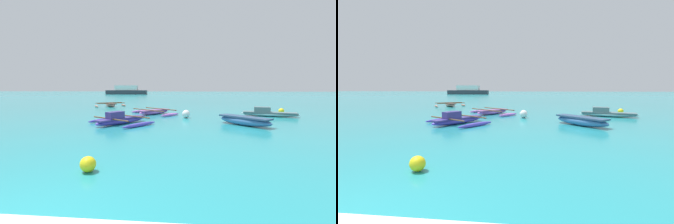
{
  "view_description": "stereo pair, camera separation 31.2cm",
  "coord_description": "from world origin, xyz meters",
  "views": [
    {
      "loc": [
        2.57,
        -1.87,
        1.96
      ],
      "look_at": [
        1.15,
        13.89,
        0.25
      ],
      "focal_mm": 24.0,
      "sensor_mm": 36.0,
      "label": 1
    },
    {
      "loc": [
        2.89,
        -1.84,
        1.96
      ],
      "look_at": [
        1.15,
        13.89,
        0.25
      ],
      "focal_mm": 24.0,
      "sensor_mm": 36.0,
      "label": 2
    }
  ],
  "objects": [
    {
      "name": "moored_boat_2",
      "position": [
        -5.57,
        20.93,
        0.2
      ],
      "size": [
        3.29,
        2.87,
        0.42
      ],
      "rotation": [
        0.0,
        0.0,
        -0.97
      ],
      "color": "#A77B6B",
      "rests_on": "ground_plane"
    },
    {
      "name": "mooring_buoy_0",
      "position": [
        9.66,
        15.87,
        0.2
      ],
      "size": [
        0.4,
        0.4,
        0.4
      ],
      "color": "yellow",
      "rests_on": "ground_plane"
    },
    {
      "name": "moored_boat_0",
      "position": [
        5.51,
        10.07,
        0.26
      ],
      "size": [
        2.6,
        2.72,
        0.47
      ],
      "rotation": [
        0.0,
        0.0,
        -0.82
      ],
      "color": "teal",
      "rests_on": "ground_plane"
    },
    {
      "name": "moored_boat_3",
      "position": [
        8.06,
        14.04,
        0.23
      ],
      "size": [
        3.78,
        1.74,
        0.64
      ],
      "rotation": [
        0.0,
        0.0,
        -0.27
      ],
      "color": "#85B1B9",
      "rests_on": "ground_plane"
    },
    {
      "name": "moored_boat_1",
      "position": [
        -1.09,
        9.92,
        0.23
      ],
      "size": [
        3.8,
        3.59,
        0.7
      ],
      "rotation": [
        0.0,
        0.0,
        0.99
      ],
      "color": "#5542C3",
      "rests_on": "ground_plane"
    },
    {
      "name": "moored_boat_4",
      "position": [
        0.04,
        14.6,
        0.18
      ],
      "size": [
        3.84,
        3.59,
        0.39
      ],
      "rotation": [
        0.0,
        0.0,
        0.88
      ],
      "color": "#C66CDA",
      "rests_on": "ground_plane"
    },
    {
      "name": "mooring_buoy_1",
      "position": [
        0.26,
        3.01,
        0.19
      ],
      "size": [
        0.37,
        0.37,
        0.37
      ],
      "color": "yellow",
      "rests_on": "ground_plane"
    },
    {
      "name": "distant_ferry",
      "position": [
        -16.19,
        65.28,
        1.1
      ],
      "size": [
        12.26,
        2.7,
        2.7
      ],
      "color": "#2D333D",
      "rests_on": "ground_plane"
    },
    {
      "name": "mooring_buoy_2",
      "position": [
        2.43,
        12.74,
        0.26
      ],
      "size": [
        0.52,
        0.52,
        0.52
      ],
      "color": "white",
      "rests_on": "ground_plane"
    }
  ]
}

